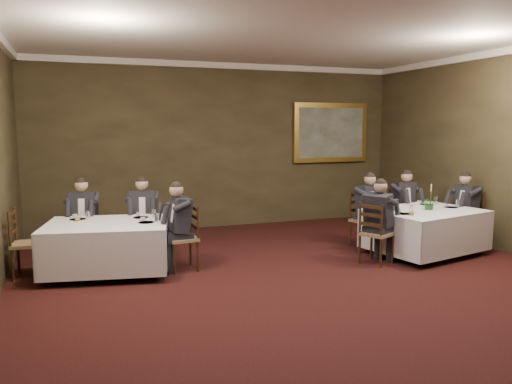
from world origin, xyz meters
TOP-DOWN VIEW (x-y plane):
  - ground at (0.00, 0.00)m, footprint 10.00×10.00m
  - ceiling at (0.00, 0.00)m, footprint 8.00×10.00m
  - back_wall at (0.00, 5.00)m, footprint 8.00×0.10m
  - crown_molding at (0.00, 0.00)m, footprint 8.00×10.00m
  - table_main at (2.60, 1.52)m, footprint 2.09×1.75m
  - table_second at (-2.60, 2.21)m, footprint 2.00×1.66m
  - chair_main_backleft at (1.91, 2.34)m, footprint 0.58×0.57m
  - diner_main_backleft at (1.92, 2.33)m, footprint 0.57×0.60m
  - chair_main_backright at (2.88, 2.55)m, footprint 0.47×0.45m
  - diner_main_backright at (2.88, 2.54)m, footprint 0.44×0.51m
  - chair_main_endleft at (1.46, 1.28)m, footprint 0.57×0.58m
  - diner_main_endleft at (1.47, 1.28)m, footprint 0.61×0.57m
  - chair_main_endright at (3.73, 1.76)m, footprint 0.43×0.45m
  - diner_main_endright at (3.72, 1.76)m, footprint 0.49×0.43m
  - chair_sec_backleft at (-2.90, 3.20)m, footprint 0.52×0.51m
  - diner_sec_backleft at (-2.90, 3.19)m, footprint 0.50×0.56m
  - chair_sec_backright at (-1.96, 3.02)m, footprint 0.51×0.50m
  - diner_sec_backright at (-1.96, 3.01)m, footprint 0.49×0.55m
  - chair_sec_endright at (-1.49, 2.00)m, footprint 0.45×0.47m
  - diner_sec_endright at (-1.51, 2.00)m, footprint 0.51×0.44m
  - chair_sec_endleft at (-3.71, 2.42)m, footprint 0.47×0.49m
  - centerpiece at (2.67, 1.52)m, footprint 0.26×0.23m
  - candlestick at (2.78, 1.62)m, footprint 0.06×0.06m
  - place_setting_table_main at (2.09, 1.83)m, footprint 0.33×0.31m
  - place_setting_table_second at (-2.95, 2.70)m, footprint 0.33×0.31m
  - painting at (2.60, 4.94)m, footprint 1.86×0.09m

SIDE VIEW (x-z plane):
  - ground at x=0.00m, z-range 0.00..0.00m
  - chair_main_backleft at x=1.91m, z-range -0.22..0.78m
  - chair_main_backright at x=2.88m, z-range -0.22..0.78m
  - chair_main_endleft at x=1.46m, z-range -0.22..0.78m
  - chair_main_endright at x=3.73m, z-range -0.22..0.78m
  - chair_sec_backleft at x=-2.90m, z-range -0.22..0.78m
  - chair_sec_backright at x=-1.96m, z-range -0.22..0.78m
  - chair_sec_endright at x=-1.49m, z-range -0.22..0.78m
  - chair_sec_endleft at x=-3.71m, z-range -0.22..0.78m
  - table_second at x=-2.60m, z-range 0.12..0.78m
  - table_main at x=2.60m, z-range 0.12..0.78m
  - diner_main_backleft at x=1.92m, z-range -0.16..1.19m
  - diner_main_backright at x=2.88m, z-range -0.16..1.19m
  - diner_main_endleft at x=1.47m, z-range -0.16..1.19m
  - diner_main_endright at x=3.72m, z-range -0.16..1.19m
  - diner_sec_backleft at x=-2.90m, z-range -0.16..1.19m
  - diner_sec_backright at x=-1.96m, z-range -0.16..1.19m
  - diner_sec_endright at x=-1.51m, z-range -0.16..1.19m
  - place_setting_table_main at x=2.09m, z-range 0.73..0.87m
  - place_setting_table_second at x=-2.95m, z-range 0.73..0.87m
  - centerpiece at x=2.67m, z-range 0.77..1.03m
  - candlestick at x=2.78m, z-range 0.71..1.15m
  - back_wall at x=0.00m, z-range 0.00..3.50m
  - painting at x=2.60m, z-range 1.35..2.71m
  - crown_molding at x=0.00m, z-range 3.38..3.50m
  - ceiling at x=0.00m, z-range 3.45..3.55m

